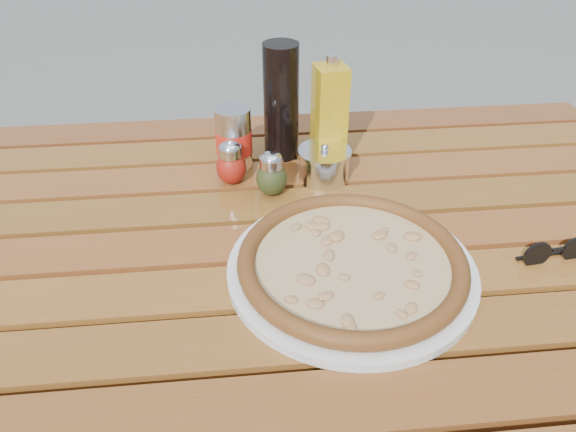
{
  "coord_description": "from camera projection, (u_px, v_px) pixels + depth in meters",
  "views": [
    {
      "loc": [
        -0.07,
        -0.69,
        1.29
      ],
      "look_at": [
        0.0,
        0.02,
        0.78
      ],
      "focal_mm": 35.0,
      "sensor_mm": 36.0,
      "label": 1
    }
  ],
  "objects": [
    {
      "name": "dark_bottle",
      "position": [
        281.0,
        102.0,
        1.04
      ],
      "size": [
        0.09,
        0.09,
        0.22
      ],
      "primitive_type": "cylinder",
      "rotation": [
        0.0,
        0.0,
        0.41
      ],
      "color": "black",
      "rests_on": "table"
    },
    {
      "name": "olive_oil_cruet",
      "position": [
        329.0,
        116.0,
        1.02
      ],
      "size": [
        0.06,
        0.06,
        0.21
      ],
      "rotation": [
        0.0,
        0.0,
        0.16
      ],
      "color": "#B79113",
      "rests_on": "table"
    },
    {
      "name": "parmesan_tin",
      "position": [
        324.0,
        164.0,
        1.01
      ],
      "size": [
        0.11,
        0.11,
        0.07
      ],
      "rotation": [
        0.0,
        0.0,
        -0.1
      ],
      "color": "silver",
      "rests_on": "table"
    },
    {
      "name": "pepper_shaker",
      "position": [
        231.0,
        163.0,
        1.0
      ],
      "size": [
        0.07,
        0.07,
        0.08
      ],
      "rotation": [
        0.0,
        0.0,
        -0.31
      ],
      "color": "#AE2013",
      "rests_on": "table"
    },
    {
      "name": "pizza",
      "position": [
        352.0,
        261.0,
        0.8
      ],
      "size": [
        0.41,
        0.41,
        0.03
      ],
      "rotation": [
        0.0,
        0.0,
        0.29
      ],
      "color": "beige",
      "rests_on": "plate"
    },
    {
      "name": "oregano_shaker",
      "position": [
        272.0,
        175.0,
        0.97
      ],
      "size": [
        0.06,
        0.06,
        0.08
      ],
      "rotation": [
        0.0,
        0.0,
        0.06
      ],
      "color": "#39411A",
      "rests_on": "table"
    },
    {
      "name": "soda_can",
      "position": [
        234.0,
        139.0,
        1.03
      ],
      "size": [
        0.07,
        0.07,
        0.12
      ],
      "rotation": [
        0.0,
        0.0,
        0.07
      ],
      "color": "silver",
      "rests_on": "table"
    },
    {
      "name": "sunglasses",
      "position": [
        555.0,
        252.0,
        0.83
      ],
      "size": [
        0.11,
        0.03,
        0.04
      ],
      "rotation": [
        0.0,
        0.0,
        0.11
      ],
      "color": "black",
      "rests_on": "table"
    },
    {
      "name": "table",
      "position": [
        289.0,
        275.0,
        0.93
      ],
      "size": [
        1.4,
        0.9,
        0.75
      ],
      "color": "#391D0D",
      "rests_on": "ground"
    },
    {
      "name": "plate",
      "position": [
        351.0,
        270.0,
        0.81
      ],
      "size": [
        0.4,
        0.4,
        0.01
      ],
      "primitive_type": "cylinder",
      "rotation": [
        0.0,
        0.0,
        0.13
      ],
      "color": "silver",
      "rests_on": "table"
    }
  ]
}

